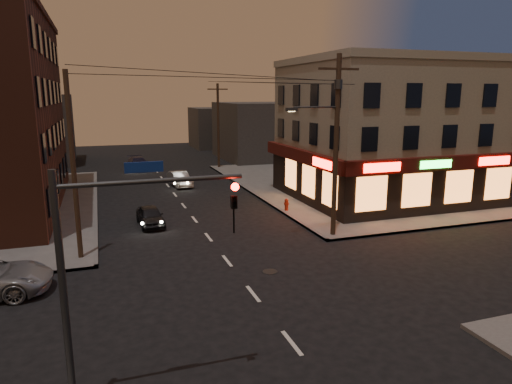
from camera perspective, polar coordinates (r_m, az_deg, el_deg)
name	(u,v)px	position (r m, az deg, el deg)	size (l,w,h in m)	color
ground	(253,294)	(19.19, -0.37, -12.62)	(120.00, 120.00, 0.00)	black
sidewalk_ne	(372,182)	(43.35, 14.31, 1.18)	(24.00, 28.00, 0.15)	#514F4C
pizza_building	(393,130)	(36.95, 16.77, 7.46)	(15.85, 12.85, 10.50)	gray
bg_building_ne_a	(262,131)	(58.09, 0.74, 7.66)	(10.00, 12.00, 7.00)	#3F3D3A
bg_building_nw	(30,130)	(59.12, -26.39, 6.98)	(9.00, 10.00, 8.00)	#3F3D3A
bg_building_ne_b	(219,128)	(70.91, -4.66, 8.03)	(8.00, 8.00, 6.00)	#3F3D3A
utility_pole_main	(335,136)	(25.55, 9.79, 6.86)	(4.20, 0.44, 10.00)	#382619
utility_pole_far	(218,126)	(50.18, -4.74, 8.23)	(0.26, 0.26, 9.00)	#382619
utility_pole_west	(73,167)	(23.29, -21.87, 2.91)	(0.24, 0.24, 9.00)	#382619
traffic_signal	(107,260)	(11.58, -18.09, -8.06)	(4.49, 0.32, 6.47)	#333538
sedan_near	(150,216)	(29.14, -13.08, -2.95)	(1.43, 3.56, 1.21)	black
sedan_mid	(180,179)	(41.10, -9.51, 1.62)	(1.38, 3.95, 1.30)	gray
sedan_far	(138,164)	(51.07, -14.49, 3.47)	(1.88, 4.63, 1.34)	black
fire_hydrant	(286,204)	(31.58, 3.83, -1.49)	(0.38, 0.38, 0.84)	maroon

